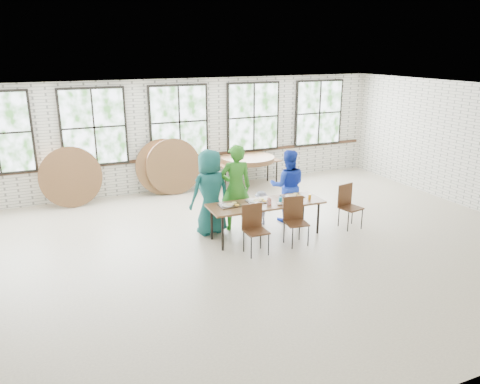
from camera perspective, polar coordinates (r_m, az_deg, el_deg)
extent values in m
plane|color=beige|center=(9.23, 1.01, -6.91)|extent=(12.00, 12.00, 0.00)
plane|color=white|center=(8.46, 1.12, 11.96)|extent=(12.00, 12.00, 0.00)
plane|color=silver|center=(12.85, -7.46, 6.87)|extent=(12.00, 0.00, 12.00)
plane|color=silver|center=(5.26, 22.47, -9.79)|extent=(12.00, 0.00, 12.00)
plane|color=silver|center=(12.44, 27.10, 4.79)|extent=(0.00, 9.00, 9.00)
cube|color=#422819|center=(12.95, -7.32, 4.24)|extent=(11.80, 0.05, 0.08)
cube|color=black|center=(12.31, -17.39, 7.55)|extent=(1.62, 0.05, 1.97)
cube|color=white|center=(12.27, -17.37, 7.53)|extent=(1.50, 0.01, 1.85)
cube|color=black|center=(12.74, -7.45, 8.49)|extent=(1.62, 0.05, 1.97)
cube|color=white|center=(12.70, -7.40, 8.47)|extent=(1.50, 0.01, 1.85)
cube|color=black|center=(13.52, 1.63, 9.12)|extent=(1.62, 0.05, 1.97)
cube|color=white|center=(13.49, 1.69, 9.10)|extent=(1.50, 0.01, 1.85)
cube|color=black|center=(14.59, 9.57, 9.49)|extent=(1.62, 0.05, 1.97)
cube|color=white|center=(14.56, 9.64, 9.47)|extent=(1.50, 0.01, 1.85)
cube|color=brown|center=(9.57, 3.19, -1.42)|extent=(2.42, 0.87, 0.04)
cylinder|color=black|center=(9.03, -2.13, -5.09)|extent=(0.05, 0.05, 0.70)
cylinder|color=black|center=(9.55, -3.47, -3.84)|extent=(0.05, 0.05, 0.70)
cylinder|color=black|center=(9.97, 9.49, -3.12)|extent=(0.05, 0.05, 0.70)
cylinder|color=black|center=(10.44, 7.70, -2.09)|extent=(0.05, 0.05, 0.70)
cube|color=#4A2C18|center=(8.85, 1.98, -4.85)|extent=(0.42, 0.40, 0.03)
cube|color=#4A2C18|center=(8.92, 1.47, -2.95)|extent=(0.42, 0.03, 0.50)
cylinder|color=black|center=(8.73, 1.38, -6.82)|extent=(0.02, 0.02, 0.44)
cylinder|color=black|center=(9.01, 0.46, -6.01)|extent=(0.02, 0.02, 0.44)
cylinder|color=black|center=(8.88, 3.50, -6.42)|extent=(0.02, 0.02, 0.44)
cylinder|color=black|center=(9.15, 2.52, -5.65)|extent=(0.02, 0.02, 0.44)
cube|color=#4A2C18|center=(9.32, 6.90, -3.81)|extent=(0.47, 0.45, 0.03)
cube|color=#4A2C18|center=(9.40, 6.50, -1.99)|extent=(0.42, 0.08, 0.50)
cylinder|color=black|center=(9.19, 6.41, -5.66)|extent=(0.02, 0.02, 0.44)
cylinder|color=black|center=(9.46, 5.38, -4.94)|extent=(0.02, 0.02, 0.44)
cylinder|color=black|center=(9.36, 8.33, -5.29)|extent=(0.02, 0.02, 0.44)
cylinder|color=black|center=(9.63, 7.26, -4.60)|extent=(0.02, 0.02, 0.44)
cube|color=#4A2C18|center=(10.40, 13.37, -1.92)|extent=(0.49, 0.48, 0.03)
cube|color=#4A2C18|center=(10.44, 12.69, -0.35)|extent=(0.42, 0.12, 0.50)
cylinder|color=black|center=(10.24, 13.04, -3.56)|extent=(0.02, 0.02, 0.44)
cylinder|color=black|center=(10.50, 11.95, -2.97)|extent=(0.02, 0.02, 0.44)
cylinder|color=black|center=(10.45, 14.63, -3.25)|extent=(0.02, 0.02, 0.44)
cylinder|color=black|center=(10.70, 13.52, -2.68)|extent=(0.02, 0.02, 0.44)
imported|color=#196157|center=(9.71, -3.66, -0.02)|extent=(0.97, 0.73, 1.81)
imported|color=#308022|center=(9.91, -0.53, 0.54)|extent=(0.74, 0.55, 1.86)
imported|color=#161746|center=(10.32, 2.59, -1.96)|extent=(0.54, 0.37, 0.77)
imported|color=#1B3BC3|center=(10.49, 5.85, 0.75)|extent=(0.98, 0.90, 1.64)
cube|color=brown|center=(13.08, 0.92, 3.70)|extent=(1.87, 0.92, 0.04)
cylinder|color=black|center=(12.63, -1.78, 1.47)|extent=(0.04, 0.04, 0.70)
cylinder|color=black|center=(13.12, -2.68, 2.06)|extent=(0.04, 0.04, 0.70)
cylinder|color=black|center=(13.27, 4.48, 2.20)|extent=(0.04, 0.04, 0.70)
cylinder|color=black|center=(13.74, 3.40, 2.75)|extent=(0.04, 0.04, 0.70)
cube|color=black|center=(9.35, -1.21, -1.66)|extent=(0.44, 0.33, 0.02)
cube|color=black|center=(9.60, 2.17, -1.16)|extent=(0.44, 0.33, 0.02)
cube|color=black|center=(9.99, 6.41, -0.52)|extent=(0.44, 0.33, 0.02)
cylinder|color=black|center=(9.30, 2.01, -1.53)|extent=(0.09, 0.09, 0.09)
cube|color=red|center=(9.41, 3.58, -1.27)|extent=(0.06, 0.06, 0.11)
cylinder|color=#1B9AD0|center=(9.62, 4.94, -0.93)|extent=(0.07, 0.07, 0.10)
cylinder|color=orange|center=(9.86, 8.49, -0.58)|extent=(0.07, 0.07, 0.11)
cylinder|color=white|center=(9.59, 5.94, -1.02)|extent=(0.17, 0.17, 0.10)
ellipsoid|color=white|center=(9.12, 0.88, -2.05)|extent=(0.11, 0.11, 0.05)
ellipsoid|color=white|center=(9.45, 4.84, -1.43)|extent=(0.11, 0.11, 0.05)
ellipsoid|color=white|center=(9.81, 6.24, -0.75)|extent=(0.11, 0.11, 0.05)
cylinder|color=brown|center=(13.07, 0.93, 3.87)|extent=(1.50, 1.50, 0.04)
cylinder|color=brown|center=(13.06, 0.93, 4.06)|extent=(1.50, 1.50, 0.04)
cylinder|color=brown|center=(13.05, 0.93, 4.26)|extent=(1.50, 1.50, 0.04)
cylinder|color=brown|center=(12.16, -19.92, 1.68)|extent=(1.50, 0.34, 1.48)
cylinder|color=brown|center=(12.60, -9.29, 3.03)|extent=(1.50, 0.34, 1.48)
cylinder|color=brown|center=(12.57, -8.06, 3.05)|extent=(1.50, 0.30, 1.49)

